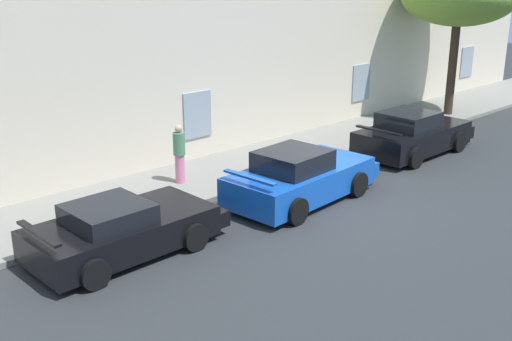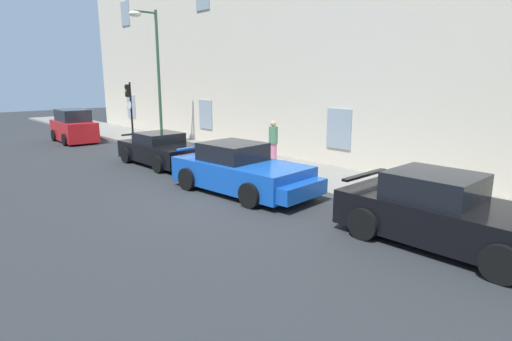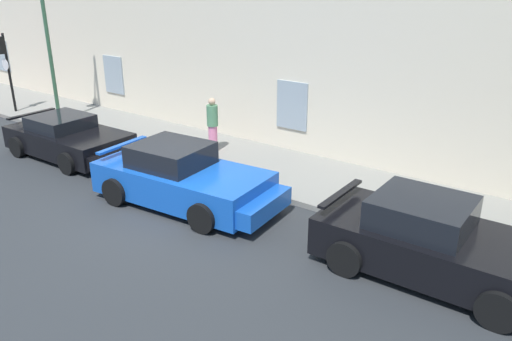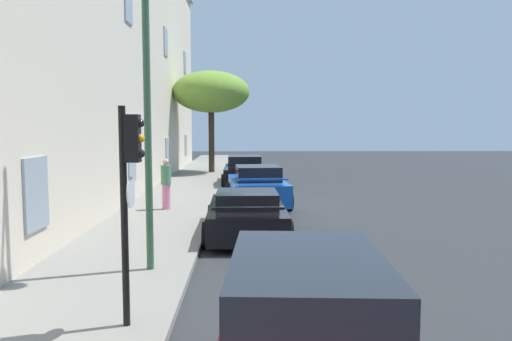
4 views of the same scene
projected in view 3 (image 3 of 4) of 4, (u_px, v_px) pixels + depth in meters
name	position (u px, v px, depth m)	size (l,w,h in m)	color
ground_plane	(167.00, 215.00, 12.21)	(80.00, 80.00, 0.00)	#2B2D30
sidewalk	(262.00, 166.00, 15.13)	(60.00, 3.25, 0.14)	gray
sportscar_red_lead	(72.00, 140.00, 15.88)	(4.54, 2.28, 1.27)	black
sportscar_yellow_flank	(187.00, 180.00, 12.57)	(4.94, 2.49, 1.51)	#144CB2
sportscar_white_middle	(443.00, 247.00, 9.51)	(4.82, 2.27, 1.52)	black
traffic_light	(5.00, 59.00, 20.05)	(0.44, 0.36, 3.12)	black
street_lamp	(32.00, 1.00, 17.60)	(0.44, 1.42, 6.46)	#2D5138
pedestrian_admiring	(213.00, 124.00, 15.84)	(0.49, 0.49, 1.74)	pink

